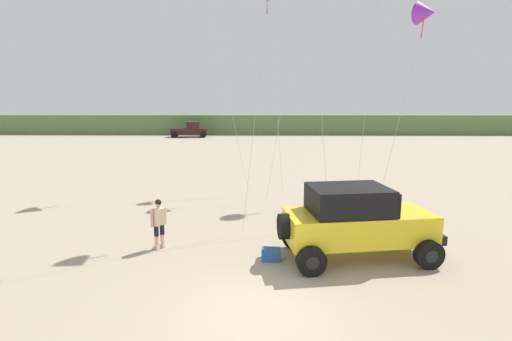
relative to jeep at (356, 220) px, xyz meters
name	(u,v)px	position (x,y,z in m)	size (l,w,h in m)	color
ground_plane	(258,311)	(-2.97, -3.19, -1.20)	(220.00, 220.00, 0.00)	tan
dune_ridge	(270,124)	(-1.74, 45.69, 0.14)	(90.00, 6.73, 2.69)	#567A47
jeep	(356,220)	(0.00, 0.00, 0.00)	(4.99, 2.98, 2.26)	yellow
person_watching	(159,221)	(-6.24, 0.66, -0.26)	(0.47, 0.50, 1.67)	#DBB28E
cooler_box	(271,255)	(-2.60, -0.26, -1.01)	(0.56, 0.36, 0.38)	#23519E
distant_pickup	(190,130)	(-12.26, 39.31, -0.26)	(4.73, 2.69, 1.98)	black
kite_black_sled	(426,13)	(5.43, 9.59, 7.95)	(3.45, 3.43, 9.85)	purple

